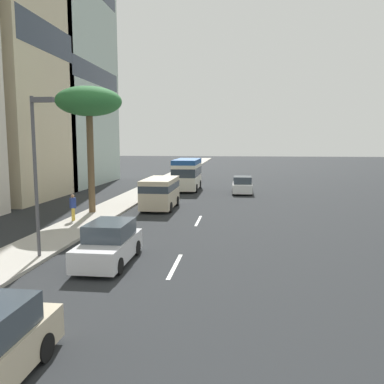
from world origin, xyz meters
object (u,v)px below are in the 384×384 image
object	(u,v)px
palm_tree	(89,103)
minibus_second	(187,173)
car_fifth	(242,185)
car_fourth	(109,244)
pedestrian_near_lamp	(73,206)
street_lamp	(37,159)
van_third	(160,191)

from	to	relation	value
palm_tree	minibus_second	bearing A→B (deg)	-18.54
car_fifth	palm_tree	distance (m)	17.14
car_fourth	car_fifth	bearing A→B (deg)	166.23
pedestrian_near_lamp	street_lamp	size ratio (longest dim) A/B	0.24
minibus_second	van_third	world-z (taller)	minibus_second
van_third	street_lamp	world-z (taller)	street_lamp
minibus_second	car_fifth	xyz separation A→B (m)	(-1.83, -5.51, -0.95)
palm_tree	pedestrian_near_lamp	bearing A→B (deg)	178.61
car_fifth	street_lamp	distance (m)	24.19
pedestrian_near_lamp	palm_tree	size ratio (longest dim) A/B	0.19
car_fifth	palm_tree	xyz separation A→B (m)	(-12.10, 10.18, 6.60)
van_third	palm_tree	size ratio (longest dim) A/B	0.60
pedestrian_near_lamp	street_lamp	xyz separation A→B (m)	(-7.34, -1.79, 3.19)
minibus_second	palm_tree	bearing A→B (deg)	-18.54
minibus_second	street_lamp	size ratio (longest dim) A/B	0.95
car_fourth	street_lamp	bearing A→B (deg)	-92.17
van_third	car_fifth	xyz separation A→B (m)	(9.34, -6.04, -0.52)
street_lamp	minibus_second	bearing A→B (deg)	-6.96
car_fifth	pedestrian_near_lamp	distance (m)	18.21
minibus_second	car_fourth	size ratio (longest dim) A/B	1.48
car_fifth	pedestrian_near_lamp	size ratio (longest dim) A/B	2.57
van_third	car_fourth	distance (m)	13.18
palm_tree	car_fourth	bearing A→B (deg)	-155.84
pedestrian_near_lamp	palm_tree	distance (m)	7.01
van_third	street_lamp	xyz separation A→B (m)	(-13.05, 2.43, 2.92)
street_lamp	pedestrian_near_lamp	bearing A→B (deg)	13.67
minibus_second	van_third	size ratio (longest dim) A/B	1.24
palm_tree	street_lamp	distance (m)	10.90
minibus_second	car_fourth	world-z (taller)	minibus_second
van_third	palm_tree	bearing A→B (deg)	-56.35
minibus_second	street_lamp	distance (m)	24.53
car_fourth	pedestrian_near_lamp	distance (m)	8.84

